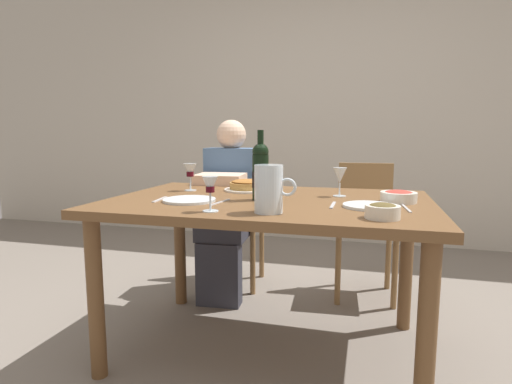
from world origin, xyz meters
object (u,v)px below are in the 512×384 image
(wine_glass_left_diner, at_px, (190,171))
(dinner_plate_left_setting, at_px, (189,200))
(dinner_plate_right_setting, at_px, (369,206))
(olive_bowl, at_px, (383,210))
(dining_table, at_px, (269,218))
(wine_glass_right_diner, at_px, (340,176))
(salad_bowl, at_px, (399,196))
(wine_glass_centre, at_px, (210,187))
(chair_right, at_px, (365,220))
(diner_left, at_px, (228,202))
(baked_tart, at_px, (249,186))
(water_pitcher, at_px, (269,192))
(wine_bottle, at_px, (260,171))
(chair_left, at_px, (236,213))

(wine_glass_left_diner, distance_m, dinner_plate_left_setting, 0.37)
(dinner_plate_right_setting, bearing_deg, olive_bowl, -78.23)
(dinner_plate_left_setting, bearing_deg, olive_bowl, -11.68)
(dining_table, xyz_separation_m, wine_glass_right_diner, (0.32, 0.17, 0.19))
(salad_bowl, bearing_deg, wine_glass_centre, -149.58)
(dinner_plate_right_setting, xyz_separation_m, chair_right, (-0.02, 1.02, -0.27))
(salad_bowl, xyz_separation_m, chair_right, (-0.14, 0.85, -0.29))
(olive_bowl, distance_m, wine_glass_centre, 0.66)
(dinner_plate_left_setting, height_order, diner_left, diner_left)
(baked_tart, distance_m, dinner_plate_right_setting, 0.73)
(dining_table, distance_m, water_pitcher, 0.38)
(wine_bottle, relative_size, wine_glass_centre, 2.30)
(salad_bowl, relative_size, wine_glass_right_diner, 1.13)
(baked_tart, bearing_deg, chair_left, 113.28)
(wine_glass_left_diner, height_order, chair_right, wine_glass_left_diner)
(wine_glass_right_diner, relative_size, chair_left, 0.16)
(water_pitcher, bearing_deg, wine_glass_left_diner, 137.88)
(wine_glass_centre, bearing_deg, wine_glass_left_diner, 121.15)
(diner_left, xyz_separation_m, chair_right, (0.89, 0.23, -0.12))
(wine_bottle, bearing_deg, dinner_plate_left_setting, -157.15)
(diner_left, height_order, chair_right, diner_left)
(wine_glass_left_diner, xyz_separation_m, dinner_plate_right_setting, (0.94, -0.28, -0.10))
(wine_bottle, bearing_deg, dining_table, 42.22)
(dinner_plate_left_setting, bearing_deg, wine_glass_right_diner, 26.91)
(olive_bowl, xyz_separation_m, wine_glass_centre, (-0.66, -0.04, 0.07))
(wine_glass_left_diner, height_order, wine_glass_centre, wine_glass_left_diner)
(chair_left, bearing_deg, wine_glass_centre, 99.15)
(diner_left, bearing_deg, water_pitcher, 113.06)
(dining_table, relative_size, chair_right, 1.72)
(water_pitcher, xyz_separation_m, wine_glass_centre, (-0.23, -0.04, 0.02))
(dining_table, height_order, wine_glass_right_diner, wine_glass_right_diner)
(baked_tart, height_order, wine_glass_right_diner, wine_glass_right_diner)
(wine_glass_left_diner, relative_size, dinner_plate_left_setting, 0.61)
(dining_table, xyz_separation_m, wine_bottle, (-0.03, -0.03, 0.23))
(wine_glass_left_diner, bearing_deg, diner_left, 85.78)
(salad_bowl, xyz_separation_m, dinner_plate_left_setting, (-0.93, -0.22, -0.02))
(dinner_plate_right_setting, bearing_deg, water_pitcher, -148.96)
(dinner_plate_left_setting, height_order, chair_right, chair_right)
(olive_bowl, distance_m, dinner_plate_left_setting, 0.86)
(dining_table, relative_size, water_pitcher, 7.95)
(dinner_plate_right_setting, xyz_separation_m, diner_left, (-0.90, 0.78, -0.15))
(olive_bowl, bearing_deg, wine_bottle, 150.73)
(wine_bottle, xyz_separation_m, wine_glass_left_diner, (-0.45, 0.20, -0.03))
(salad_bowl, xyz_separation_m, diner_left, (-1.03, 0.61, -0.17))
(diner_left, bearing_deg, dinner_plate_right_setting, 134.85)
(salad_bowl, relative_size, dinner_plate_right_setting, 0.74)
(water_pitcher, bearing_deg, dinner_plate_right_setting, 31.04)
(chair_left, xyz_separation_m, diner_left, (0.01, -0.24, 0.12))
(wine_bottle, bearing_deg, water_pitcher, -69.59)
(dining_table, relative_size, salad_bowl, 9.29)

